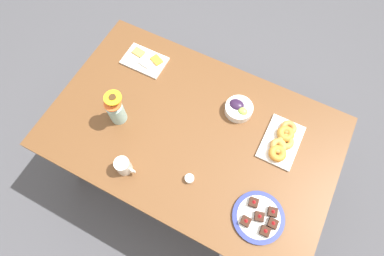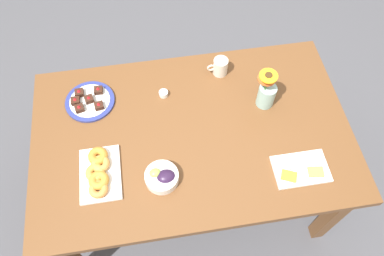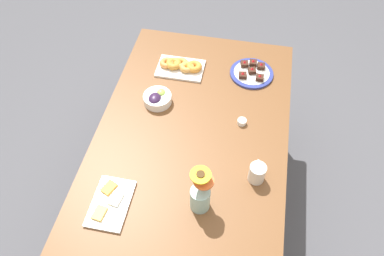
{
  "view_description": "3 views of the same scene",
  "coord_description": "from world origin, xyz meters",
  "px_view_note": "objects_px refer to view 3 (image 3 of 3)",
  "views": [
    {
      "loc": [
        0.3,
        -0.59,
        2.26
      ],
      "look_at": [
        0.0,
        0.0,
        0.78
      ],
      "focal_mm": 28.0,
      "sensor_mm": 36.0,
      "label": 1
    },
    {
      "loc": [
        0.15,
        0.93,
        2.37
      ],
      "look_at": [
        0.0,
        0.0,
        0.78
      ],
      "focal_mm": 35.0,
      "sensor_mm": 36.0,
      "label": 2
    },
    {
      "loc": [
        -1.17,
        -0.23,
        2.3
      ],
      "look_at": [
        0.0,
        0.0,
        0.78
      ],
      "focal_mm": 35.0,
      "sensor_mm": 36.0,
      "label": 3
    }
  ],
  "objects_px": {
    "dining_table": "(192,142)",
    "cheese_platter": "(110,203)",
    "jam_cup_honey": "(242,122)",
    "flower_vase": "(200,196)",
    "coffee_mug": "(257,173)",
    "dessert_plate": "(252,73)",
    "grape_bowl": "(157,98)",
    "croissant_platter": "(181,66)"
  },
  "relations": [
    {
      "from": "coffee_mug",
      "to": "croissant_platter",
      "type": "relative_size",
      "value": 0.4
    },
    {
      "from": "grape_bowl",
      "to": "flower_vase",
      "type": "bearing_deg",
      "value": -148.99
    },
    {
      "from": "grape_bowl",
      "to": "cheese_platter",
      "type": "relative_size",
      "value": 0.61
    },
    {
      "from": "coffee_mug",
      "to": "cheese_platter",
      "type": "height_order",
      "value": "coffee_mug"
    },
    {
      "from": "dining_table",
      "to": "flower_vase",
      "type": "xyz_separation_m",
      "value": [
        -0.4,
        -0.12,
        0.17
      ]
    },
    {
      "from": "grape_bowl",
      "to": "croissant_platter",
      "type": "relative_size",
      "value": 0.56
    },
    {
      "from": "croissant_platter",
      "to": "grape_bowl",
      "type": "bearing_deg",
      "value": 166.06
    },
    {
      "from": "cheese_platter",
      "to": "dessert_plate",
      "type": "height_order",
      "value": "dessert_plate"
    },
    {
      "from": "dining_table",
      "to": "cheese_platter",
      "type": "bearing_deg",
      "value": 148.77
    },
    {
      "from": "coffee_mug",
      "to": "dessert_plate",
      "type": "relative_size",
      "value": 0.44
    },
    {
      "from": "jam_cup_honey",
      "to": "cheese_platter",
      "type": "bearing_deg",
      "value": 137.58
    },
    {
      "from": "croissant_platter",
      "to": "dining_table",
      "type": "bearing_deg",
      "value": -161.02
    },
    {
      "from": "jam_cup_honey",
      "to": "coffee_mug",
      "type": "bearing_deg",
      "value": -162.25
    },
    {
      "from": "grape_bowl",
      "to": "flower_vase",
      "type": "distance_m",
      "value": 0.68
    },
    {
      "from": "dessert_plate",
      "to": "flower_vase",
      "type": "distance_m",
      "value": 0.92
    },
    {
      "from": "dining_table",
      "to": "grape_bowl",
      "type": "bearing_deg",
      "value": 52.65
    },
    {
      "from": "cheese_platter",
      "to": "jam_cup_honey",
      "type": "relative_size",
      "value": 5.42
    },
    {
      "from": "dining_table",
      "to": "flower_vase",
      "type": "height_order",
      "value": "flower_vase"
    },
    {
      "from": "cheese_platter",
      "to": "croissant_platter",
      "type": "height_order",
      "value": "croissant_platter"
    },
    {
      "from": "dining_table",
      "to": "dessert_plate",
      "type": "height_order",
      "value": "dessert_plate"
    },
    {
      "from": "dessert_plate",
      "to": "coffee_mug",
      "type": "bearing_deg",
      "value": -172.91
    },
    {
      "from": "cheese_platter",
      "to": "coffee_mug",
      "type": "bearing_deg",
      "value": -67.71
    },
    {
      "from": "cheese_platter",
      "to": "jam_cup_honey",
      "type": "height_order",
      "value": "same"
    },
    {
      "from": "dining_table",
      "to": "dessert_plate",
      "type": "relative_size",
      "value": 6.2
    },
    {
      "from": "grape_bowl",
      "to": "cheese_platter",
      "type": "xyz_separation_m",
      "value": [
        -0.65,
        0.06,
        -0.02
      ]
    },
    {
      "from": "dining_table",
      "to": "cheese_platter",
      "type": "xyz_separation_m",
      "value": [
        -0.47,
        0.29,
        0.09
      ]
    },
    {
      "from": "coffee_mug",
      "to": "grape_bowl",
      "type": "bearing_deg",
      "value": 56.42
    },
    {
      "from": "coffee_mug",
      "to": "croissant_platter",
      "type": "xyz_separation_m",
      "value": [
        0.68,
        0.51,
        -0.03
      ]
    },
    {
      "from": "grape_bowl",
      "to": "dining_table",
      "type": "bearing_deg",
      "value": -127.35
    },
    {
      "from": "dining_table",
      "to": "jam_cup_honey",
      "type": "xyz_separation_m",
      "value": [
        0.11,
        -0.25,
        0.1
      ]
    },
    {
      "from": "croissant_platter",
      "to": "dessert_plate",
      "type": "height_order",
      "value": "same"
    },
    {
      "from": "jam_cup_honey",
      "to": "flower_vase",
      "type": "height_order",
      "value": "flower_vase"
    },
    {
      "from": "dining_table",
      "to": "flower_vase",
      "type": "distance_m",
      "value": 0.45
    },
    {
      "from": "grape_bowl",
      "to": "jam_cup_honey",
      "type": "distance_m",
      "value": 0.48
    },
    {
      "from": "dining_table",
      "to": "coffee_mug",
      "type": "relative_size",
      "value": 14.04
    },
    {
      "from": "croissant_platter",
      "to": "jam_cup_honey",
      "type": "height_order",
      "value": "croissant_platter"
    },
    {
      "from": "dining_table",
      "to": "cheese_platter",
      "type": "distance_m",
      "value": 0.56
    },
    {
      "from": "jam_cup_honey",
      "to": "flower_vase",
      "type": "distance_m",
      "value": 0.54
    },
    {
      "from": "cheese_platter",
      "to": "dessert_plate",
      "type": "bearing_deg",
      "value": -29.45
    },
    {
      "from": "croissant_platter",
      "to": "dessert_plate",
      "type": "xyz_separation_m",
      "value": [
        0.04,
        -0.42,
        -0.01
      ]
    },
    {
      "from": "grape_bowl",
      "to": "jam_cup_honey",
      "type": "xyz_separation_m",
      "value": [
        -0.06,
        -0.48,
        -0.01
      ]
    },
    {
      "from": "cheese_platter",
      "to": "croissant_platter",
      "type": "xyz_separation_m",
      "value": [
        0.94,
        -0.13,
        0.01
      ]
    }
  ]
}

